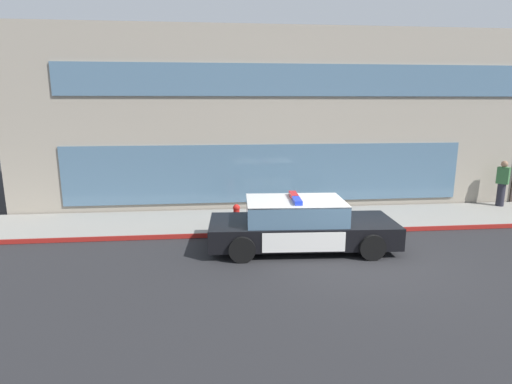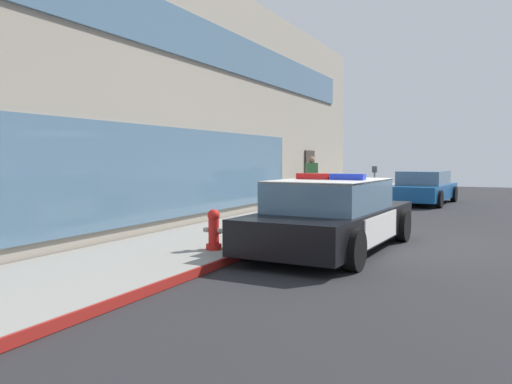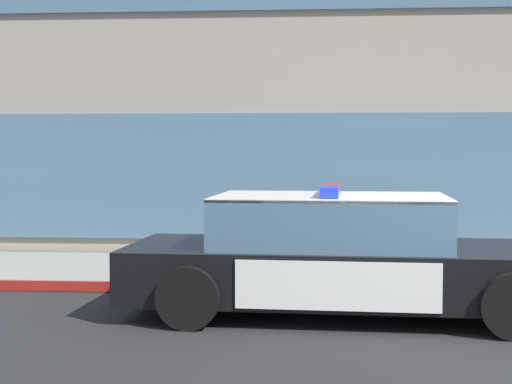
% 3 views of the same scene
% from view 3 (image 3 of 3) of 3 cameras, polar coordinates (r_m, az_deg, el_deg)
% --- Properties ---
extents(ground, '(48.00, 48.00, 0.00)m').
position_cam_3_polar(ground, '(8.33, 17.43, -10.23)').
color(ground, '#262628').
extents(sidewalk, '(48.00, 2.78, 0.15)m').
position_cam_3_polar(sidewalk, '(11.76, 13.47, -5.87)').
color(sidewalk, gray).
rests_on(sidewalk, ground).
extents(curb_red_paint, '(28.80, 0.04, 0.14)m').
position_cam_3_polar(curb_red_paint, '(10.40, 14.71, -7.09)').
color(curb_red_paint, maroon).
rests_on(curb_red_paint, ground).
extents(storefront_building, '(24.07, 10.26, 6.57)m').
position_cam_3_polar(storefront_building, '(18.26, 13.31, 7.44)').
color(storefront_building, gray).
rests_on(storefront_building, ground).
extents(police_cruiser, '(5.15, 2.34, 1.49)m').
position_cam_3_polar(police_cruiser, '(9.01, 6.39, -4.68)').
color(police_cruiser, black).
rests_on(police_cruiser, ground).
extents(fire_hydrant, '(0.34, 0.39, 0.73)m').
position_cam_3_polar(fire_hydrant, '(10.79, -2.74, -4.32)').
color(fire_hydrant, red).
rests_on(fire_hydrant, sidewalk).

